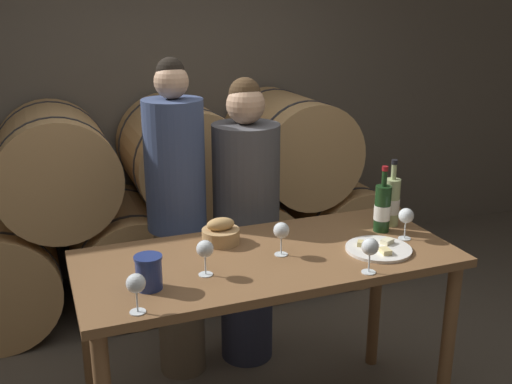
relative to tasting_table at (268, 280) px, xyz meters
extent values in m
cube|color=#60594F|center=(0.00, 2.16, 0.79)|extent=(10.00, 0.12, 3.20)
cylinder|color=tan|center=(-1.22, 1.59, -0.45)|extent=(0.73, 0.91, 0.73)
cylinder|color=#2D2D33|center=(-1.22, 1.88, -0.45)|extent=(0.74, 0.02, 0.74)
cylinder|color=tan|center=(-0.41, 1.59, -0.45)|extent=(0.73, 0.91, 0.73)
cylinder|color=#2D2D33|center=(-0.41, 1.29, -0.45)|extent=(0.74, 0.02, 0.74)
cylinder|color=#2D2D33|center=(-0.41, 1.88, -0.45)|extent=(0.74, 0.02, 0.74)
cylinder|color=tan|center=(0.41, 1.59, -0.45)|extent=(0.73, 0.91, 0.73)
cylinder|color=#2D2D33|center=(0.41, 1.29, -0.45)|extent=(0.74, 0.02, 0.74)
cylinder|color=#2D2D33|center=(0.41, 1.88, -0.45)|extent=(0.74, 0.02, 0.74)
cylinder|color=tan|center=(1.22, 1.59, -0.45)|extent=(0.73, 0.91, 0.73)
cylinder|color=#2D2D33|center=(1.22, 1.29, -0.45)|extent=(0.74, 0.02, 0.74)
cylinder|color=#2D2D33|center=(1.22, 1.88, -0.45)|extent=(0.74, 0.02, 0.74)
cylinder|color=tan|center=(-0.81, 1.59, 0.21)|extent=(0.73, 0.91, 0.73)
cylinder|color=#2D2D33|center=(-0.81, 1.29, 0.21)|extent=(0.74, 0.02, 0.74)
cylinder|color=#2D2D33|center=(-0.81, 1.88, 0.21)|extent=(0.74, 0.02, 0.74)
cylinder|color=tan|center=(0.00, 1.59, 0.21)|extent=(0.73, 0.91, 0.73)
cylinder|color=#2D2D33|center=(0.00, 1.29, 0.21)|extent=(0.74, 0.02, 0.74)
cylinder|color=#2D2D33|center=(0.00, 1.88, 0.21)|extent=(0.74, 0.02, 0.74)
cylinder|color=tan|center=(0.81, 1.59, 0.21)|extent=(0.73, 0.91, 0.73)
cylinder|color=#2D2D33|center=(0.81, 1.29, 0.21)|extent=(0.74, 0.02, 0.74)
cylinder|color=#2D2D33|center=(0.81, 1.88, 0.21)|extent=(0.74, 0.02, 0.74)
cylinder|color=brown|center=(0.79, -0.31, -0.36)|extent=(0.06, 0.06, 0.90)
cylinder|color=brown|center=(-0.79, 0.31, -0.36)|extent=(0.06, 0.06, 0.90)
cylinder|color=brown|center=(0.79, 0.31, -0.36)|extent=(0.06, 0.06, 0.90)
cube|color=brown|center=(0.00, 0.00, 0.11)|extent=(1.69, 0.75, 0.04)
cylinder|color=#756651|center=(-0.25, 0.66, -0.38)|extent=(0.26, 0.26, 0.87)
cylinder|color=#3D4C75|center=(-0.25, 0.66, 0.40)|extent=(0.31, 0.31, 0.69)
sphere|color=tan|center=(-0.25, 0.66, 0.83)|extent=(0.17, 0.17, 0.17)
sphere|color=black|center=(-0.25, 0.67, 0.87)|extent=(0.14, 0.14, 0.14)
cylinder|color=#2D334C|center=(0.14, 0.66, -0.42)|extent=(0.30, 0.30, 0.78)
cylinder|color=#4C4C51|center=(0.14, 0.66, 0.28)|extent=(0.37, 0.37, 0.62)
sphere|color=tan|center=(0.14, 0.66, 0.69)|extent=(0.21, 0.21, 0.21)
sphere|color=#47331E|center=(0.14, 0.67, 0.75)|extent=(0.17, 0.17, 0.17)
cylinder|color=#193819|center=(0.63, 0.07, 0.24)|extent=(0.08, 0.08, 0.23)
cylinder|color=#193819|center=(0.63, 0.07, 0.40)|extent=(0.03, 0.03, 0.08)
cylinder|color=maroon|center=(0.63, 0.07, 0.44)|extent=(0.03, 0.03, 0.02)
cylinder|color=white|center=(0.63, 0.07, 0.22)|extent=(0.08, 0.08, 0.07)
cylinder|color=#ADBC7F|center=(0.72, 0.13, 0.25)|extent=(0.08, 0.08, 0.24)
cylinder|color=#ADBC7F|center=(0.72, 0.13, 0.40)|extent=(0.03, 0.03, 0.08)
cylinder|color=black|center=(0.72, 0.13, 0.45)|extent=(0.03, 0.03, 0.02)
cylinder|color=white|center=(0.72, 0.13, 0.23)|extent=(0.08, 0.08, 0.08)
cylinder|color=navy|center=(-0.56, -0.14, 0.20)|extent=(0.10, 0.10, 0.14)
cylinder|color=navy|center=(-0.56, -0.14, 0.26)|extent=(0.11, 0.11, 0.01)
cylinder|color=tan|center=(-0.15, 0.21, 0.16)|extent=(0.18, 0.18, 0.07)
ellipsoid|color=tan|center=(-0.15, 0.21, 0.22)|extent=(0.13, 0.08, 0.06)
cylinder|color=white|center=(0.49, -0.14, 0.13)|extent=(0.30, 0.30, 0.01)
cube|color=beige|center=(0.55, -0.11, 0.15)|extent=(0.07, 0.06, 0.02)
cube|color=#E0CC7F|center=(0.43, -0.09, 0.15)|extent=(0.07, 0.07, 0.02)
cube|color=beige|center=(0.48, -0.20, 0.15)|extent=(0.05, 0.06, 0.02)
cylinder|color=white|center=(-0.64, -0.31, 0.13)|extent=(0.06, 0.06, 0.00)
cylinder|color=white|center=(-0.64, -0.31, 0.17)|extent=(0.01, 0.01, 0.08)
sphere|color=white|center=(-0.64, -0.31, 0.24)|extent=(0.07, 0.07, 0.07)
cylinder|color=white|center=(-0.32, -0.10, 0.13)|extent=(0.06, 0.06, 0.00)
cylinder|color=white|center=(-0.32, -0.10, 0.17)|extent=(0.01, 0.01, 0.08)
sphere|color=white|center=(-0.32, -0.10, 0.24)|extent=(0.07, 0.07, 0.07)
cylinder|color=white|center=(0.05, -0.02, 0.13)|extent=(0.06, 0.06, 0.00)
cylinder|color=white|center=(0.05, -0.02, 0.17)|extent=(0.01, 0.01, 0.08)
sphere|color=white|center=(0.05, -0.02, 0.24)|extent=(0.07, 0.07, 0.07)
cylinder|color=white|center=(0.32, -0.32, 0.13)|extent=(0.06, 0.06, 0.00)
cylinder|color=white|center=(0.32, -0.32, 0.17)|extent=(0.01, 0.01, 0.08)
sphere|color=white|center=(0.32, -0.32, 0.24)|extent=(0.07, 0.07, 0.07)
cylinder|color=white|center=(0.68, -0.06, 0.13)|extent=(0.06, 0.06, 0.00)
cylinder|color=white|center=(0.68, -0.06, 0.17)|extent=(0.01, 0.01, 0.08)
sphere|color=white|center=(0.68, -0.06, 0.24)|extent=(0.07, 0.07, 0.07)
camera|label=1|loc=(-0.93, -2.28, 1.21)|focal=42.00mm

